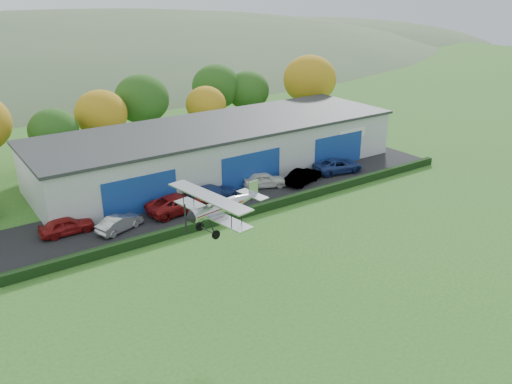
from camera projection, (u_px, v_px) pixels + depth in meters
ground at (377, 302)px, 33.90m from camera, size 300.00×300.00×0.00m
apron at (240, 193)px, 51.50m from camera, size 48.00×9.00×0.05m
hedge at (269, 206)px, 47.69m from camera, size 46.00×0.60×0.80m
hangar at (221, 148)px, 56.90m from camera, size 40.60×12.60×5.30m
tree_belt at (138, 105)px, 63.26m from camera, size 75.70×13.22×10.12m
car_0 at (66, 225)px, 42.85m from camera, size 4.43×1.82×1.50m
car_1 at (119, 223)px, 43.44m from camera, size 4.38×2.78×1.36m
car_2 at (179, 203)px, 47.01m from camera, size 6.18×3.21×1.66m
car_3 at (212, 193)px, 49.32m from camera, size 5.51×2.30×1.59m
car_4 at (265, 180)px, 52.81m from camera, size 4.78×3.36×1.51m
car_5 at (303, 176)px, 53.77m from camera, size 4.95×2.97×1.54m
car_6 at (338, 166)px, 56.93m from camera, size 5.94×3.61×1.54m
biplane at (220, 206)px, 32.22m from camera, size 6.02×6.88×2.56m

